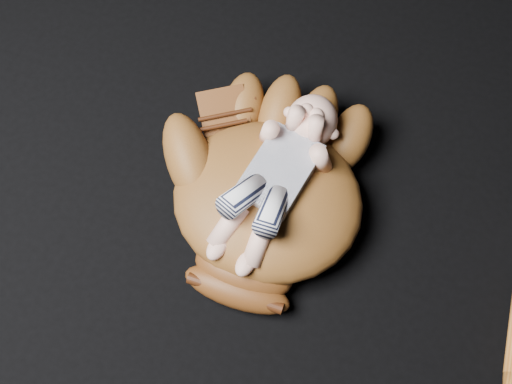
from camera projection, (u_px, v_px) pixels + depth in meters
baseball_glove at (268, 195)px, 1.12m from camera, size 0.42×0.48×0.15m
newborn_baby at (272, 182)px, 1.07m from camera, size 0.22×0.37×0.14m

